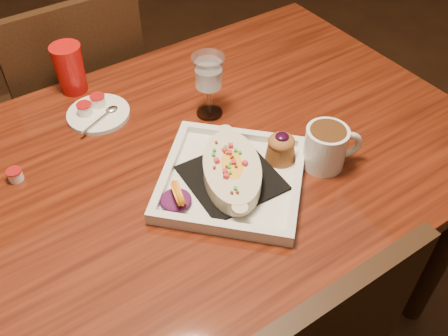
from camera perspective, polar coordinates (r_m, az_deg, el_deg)
floor at (r=1.73m, az=-4.45°, el=-17.91°), size 7.00×7.00×0.00m
table at (r=1.19m, az=-6.16°, el=-3.37°), size 1.50×0.90×0.75m
chair_far at (r=1.74m, az=-16.19°, el=6.41°), size 0.42×0.42×0.93m
plate at (r=1.07m, az=1.33°, el=-0.50°), size 0.42×0.42×0.08m
coffee_mug at (r=1.11m, az=11.68°, el=2.50°), size 0.13×0.09×0.10m
goblet at (r=1.20m, az=-1.78°, el=10.53°), size 0.08×0.08×0.16m
saucer at (r=1.29m, az=-14.32°, el=6.18°), size 0.16×0.16×0.11m
creamer_loose at (r=1.18m, az=-22.78°, el=-0.72°), size 0.03×0.03×0.03m
red_tumbler at (r=1.36m, az=-17.19°, el=10.77°), size 0.08×0.08×0.13m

